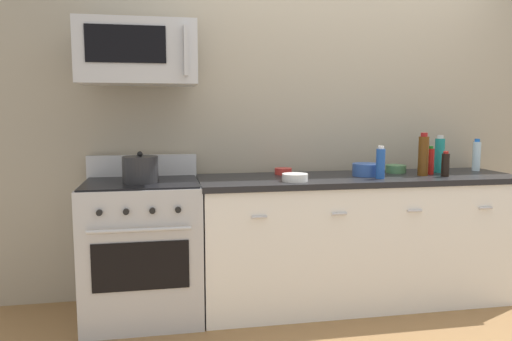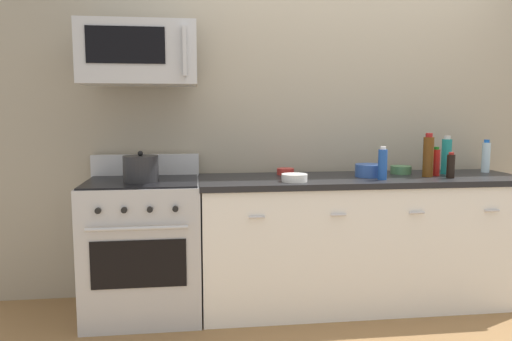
{
  "view_description": "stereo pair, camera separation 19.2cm",
  "coord_description": "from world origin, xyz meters",
  "views": [
    {
      "loc": [
        -1.37,
        -3.28,
        1.38
      ],
      "look_at": [
        -0.76,
        -0.05,
        0.98
      ],
      "focal_mm": 34.61,
      "sensor_mm": 36.0,
      "label": 1
    },
    {
      "loc": [
        -1.18,
        -3.31,
        1.38
      ],
      "look_at": [
        -0.76,
        -0.05,
        0.98
      ],
      "focal_mm": 34.61,
      "sensor_mm": 36.0,
      "label": 2
    }
  ],
  "objects": [
    {
      "name": "ground_plane",
      "position": [
        0.0,
        0.0,
        0.0
      ],
      "size": [
        6.45,
        6.45,
        0.0
      ],
      "primitive_type": "plane",
      "color": "olive"
    },
    {
      "name": "back_wall",
      "position": [
        0.0,
        0.41,
        1.35
      ],
      "size": [
        5.37,
        0.1,
        2.7
      ],
      "primitive_type": "cube",
      "color": "#9E937F",
      "rests_on": "ground_plane"
    },
    {
      "name": "counter_unit",
      "position": [
        -0.0,
        -0.0,
        0.46
      ],
      "size": [
        2.28,
        0.66,
        0.92
      ],
      "color": "white",
      "rests_on": "ground_plane"
    },
    {
      "name": "range_oven",
      "position": [
        -1.52,
        0.0,
        0.47
      ],
      "size": [
        0.76,
        0.69,
        1.07
      ],
      "color": "#B7BABF",
      "rests_on": "ground_plane"
    },
    {
      "name": "microwave",
      "position": [
        -1.52,
        0.05,
        1.75
      ],
      "size": [
        0.74,
        0.44,
        0.4
      ],
      "color": "#B7BABF"
    },
    {
      "name": "bottle_sparkling_teal",
      "position": [
        0.67,
        0.08,
        1.05
      ],
      "size": [
        0.07,
        0.07,
        0.28
      ],
      "color": "#197F7A",
      "rests_on": "countertop_slab"
    },
    {
      "name": "bottle_wine_amber",
      "position": [
        0.46,
        -0.06,
        1.07
      ],
      "size": [
        0.07,
        0.07,
        0.31
      ],
      "color": "#59330F",
      "rests_on": "countertop_slab"
    },
    {
      "name": "bottle_soy_sauce_dark",
      "position": [
        0.58,
        -0.14,
        1.0
      ],
      "size": [
        0.05,
        0.05,
        0.18
      ],
      "color": "black",
      "rests_on": "countertop_slab"
    },
    {
      "name": "bottle_soda_blue",
      "position": [
        0.09,
        -0.16,
        1.03
      ],
      "size": [
        0.06,
        0.06,
        0.22
      ],
      "color": "#1E4CA5",
      "rests_on": "countertop_slab"
    },
    {
      "name": "bottle_water_clear",
      "position": [
        1.01,
        0.13,
        1.04
      ],
      "size": [
        0.06,
        0.06,
        0.25
      ],
      "color": "silver",
      "rests_on": "countertop_slab"
    },
    {
      "name": "bottle_hot_sauce_red",
      "position": [
        0.54,
        -0.01,
        1.02
      ],
      "size": [
        0.06,
        0.06,
        0.21
      ],
      "color": "#B21914",
      "rests_on": "countertop_slab"
    },
    {
      "name": "bowl_red_small",
      "position": [
        -0.51,
        0.18,
        0.94
      ],
      "size": [
        0.12,
        0.12,
        0.05
      ],
      "color": "#B72D28",
      "rests_on": "countertop_slab"
    },
    {
      "name": "bowl_green_glaze",
      "position": [
        0.34,
        0.13,
        0.95
      ],
      "size": [
        0.15,
        0.15,
        0.06
      ],
      "color": "#477A4C",
      "rests_on": "countertop_slab"
    },
    {
      "name": "bowl_white_ceramic",
      "position": [
        -0.52,
        -0.17,
        0.95
      ],
      "size": [
        0.17,
        0.17,
        0.05
      ],
      "color": "white",
      "rests_on": "countertop_slab"
    },
    {
      "name": "bowl_blue_mixing",
      "position": [
        0.05,
        0.0,
        0.97
      ],
      "size": [
        0.2,
        0.2,
        0.09
      ],
      "color": "#2D519E",
      "rests_on": "countertop_slab"
    },
    {
      "name": "stockpot",
      "position": [
        -1.52,
        -0.05,
        1.01
      ],
      "size": [
        0.23,
        0.23,
        0.2
      ],
      "color": "#262628",
      "rests_on": "range_oven"
    }
  ]
}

